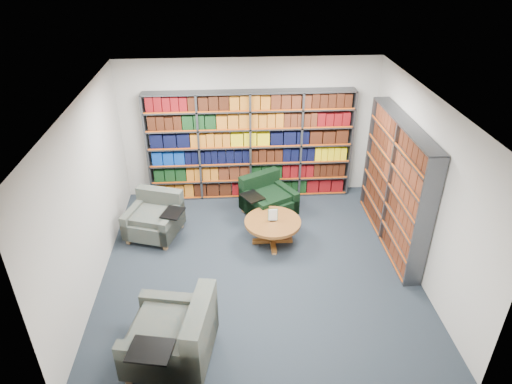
{
  "coord_description": "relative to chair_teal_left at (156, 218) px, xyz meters",
  "views": [
    {
      "loc": [
        -0.44,
        -5.91,
        4.78
      ],
      "look_at": [
        0.0,
        0.6,
        1.05
      ],
      "focal_mm": 32.0,
      "sensor_mm": 36.0,
      "label": 1
    }
  ],
  "objects": [
    {
      "name": "chair_teal_left",
      "position": [
        0.0,
        0.0,
        0.0
      ],
      "size": [
        1.13,
        1.08,
        0.78
      ],
      "color": "#0A2530",
      "rests_on": "ground"
    },
    {
      "name": "coffee_table",
      "position": [
        2.06,
        -0.45,
        0.05
      ],
      "size": [
        0.98,
        0.98,
        0.69
      ],
      "color": "brown",
      "rests_on": "ground"
    },
    {
      "name": "bookshelf_right",
      "position": [
        4.11,
        -0.46,
        0.78
      ],
      "size": [
        0.28,
        2.5,
        2.2
      ],
      "color": "#47494F",
      "rests_on": "ground"
    },
    {
      "name": "bookshelf_back",
      "position": [
        1.77,
        1.28,
        0.78
      ],
      "size": [
        4.0,
        0.28,
        2.2
      ],
      "color": "#47494F",
      "rests_on": "ground"
    },
    {
      "name": "room_shell",
      "position": [
        1.77,
        -1.06,
        1.09
      ],
      "size": [
        5.02,
        5.02,
        2.82
      ],
      "color": "black",
      "rests_on": "ground"
    },
    {
      "name": "chair_green_right",
      "position": [
        2.04,
        0.53,
        -0.0
      ],
      "size": [
        1.14,
        1.14,
        0.77
      ],
      "color": "black",
      "rests_on": "ground"
    },
    {
      "name": "chair_teal_front",
      "position": [
        0.63,
        -2.89,
        0.06
      ],
      "size": [
        1.2,
        1.3,
        0.93
      ],
      "color": "#0A2530",
      "rests_on": "ground"
    }
  ]
}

